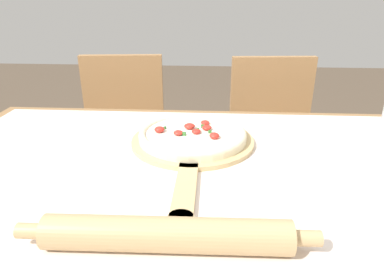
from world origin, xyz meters
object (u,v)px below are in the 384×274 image
at_px(pizza_peel, 192,145).
at_px(chair_left, 124,137).
at_px(rolling_pin, 167,235).
at_px(chair_right, 272,141).
at_px(pizza, 193,134).

bearing_deg(pizza_peel, chair_left, 119.92).
bearing_deg(rolling_pin, chair_left, 108.69).
xyz_separation_m(pizza_peel, rolling_pin, (-0.02, -0.40, 0.02)).
relative_size(chair_left, chair_right, 1.00).
distance_m(pizza_peel, chair_left, 0.78).
height_order(rolling_pin, chair_right, chair_right).
relative_size(pizza_peel, chair_right, 0.63).
distance_m(pizza, chair_right, 0.75).
distance_m(rolling_pin, chair_left, 1.13).
bearing_deg(pizza, chair_left, 120.97).
distance_m(pizza, chair_left, 0.77).
bearing_deg(pizza_peel, pizza, 90.11).
height_order(pizza_peel, pizza, pizza).
xyz_separation_m(rolling_pin, chair_right, (0.35, 1.04, -0.28)).
relative_size(pizza_peel, rolling_pin, 1.13).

